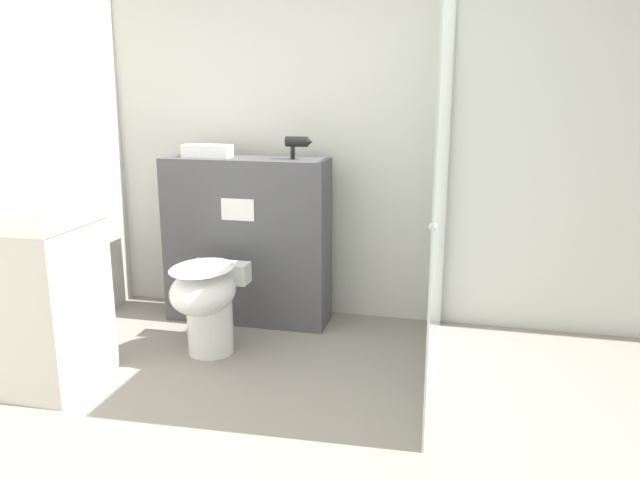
{
  "coord_description": "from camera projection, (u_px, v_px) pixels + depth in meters",
  "views": [
    {
      "loc": [
        0.91,
        -2.17,
        1.57
      ],
      "look_at": [
        0.12,
        1.15,
        0.72
      ],
      "focal_mm": 35.0,
      "sensor_mm": 36.0,
      "label": 1
    }
  ],
  "objects": [
    {
      "name": "folded_towel",
      "position": [
        207.0,
        151.0,
        4.08
      ],
      "size": [
        0.32,
        0.13,
        0.08
      ],
      "color": "white",
      "rests_on": "partition_panel"
    },
    {
      "name": "hair_drier",
      "position": [
        298.0,
        143.0,
        3.95
      ],
      "size": [
        0.17,
        0.07,
        0.15
      ],
      "color": "black",
      "rests_on": "partition_panel"
    },
    {
      "name": "partition_panel",
      "position": [
        247.0,
        241.0,
        4.18
      ],
      "size": [
        1.1,
        0.32,
        1.11
      ],
      "color": "#4C4C51",
      "rests_on": "ground_plane"
    },
    {
      "name": "sink_vanity",
      "position": [
        42.0,
        295.0,
        3.27
      ],
      "size": [
        0.51,
        0.54,
        1.13
      ],
      "color": "beige",
      "rests_on": "ground_plane"
    },
    {
      "name": "wall_back",
      "position": [
        329.0,
        134.0,
        4.16
      ],
      "size": [
        8.0,
        0.06,
        2.5
      ],
      "color": "silver",
      "rests_on": "ground_plane"
    },
    {
      "name": "ground_plane",
      "position": [
        229.0,
        468.0,
        2.63
      ],
      "size": [
        12.0,
        12.0,
        0.0
      ],
      "primitive_type": "plane",
      "color": "gray"
    },
    {
      "name": "toilet",
      "position": [
        207.0,
        300.0,
        3.67
      ],
      "size": [
        0.37,
        0.57,
        0.56
      ],
      "color": "white",
      "rests_on": "ground_plane"
    },
    {
      "name": "shower_glass",
      "position": [
        442.0,
        187.0,
        3.24
      ],
      "size": [
        0.04,
        1.61,
        2.11
      ],
      "color": "silver",
      "rests_on": "ground_plane"
    }
  ]
}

